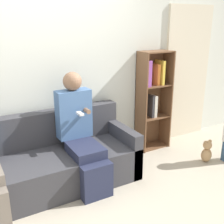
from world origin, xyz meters
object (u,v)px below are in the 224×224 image
object	(u,v)px
adult_seated	(80,129)
teddy_bear	(207,152)
couch	(52,163)
bookshelf	(152,96)

from	to	relation	value
adult_seated	teddy_bear	size ratio (longest dim) A/B	4.10
adult_seated	teddy_bear	xyz separation A→B (m)	(1.67, -0.41, -0.52)
couch	adult_seated	bearing A→B (deg)	-15.84
couch	adult_seated	world-z (taller)	adult_seated
bookshelf	adult_seated	bearing A→B (deg)	-163.84
adult_seated	bookshelf	distance (m)	1.36
bookshelf	teddy_bear	xyz separation A→B (m)	(0.37, -0.78, -0.65)
bookshelf	teddy_bear	bearing A→B (deg)	-64.97
teddy_bear	adult_seated	bearing A→B (deg)	166.30
adult_seated	bookshelf	size ratio (longest dim) A/B	0.90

